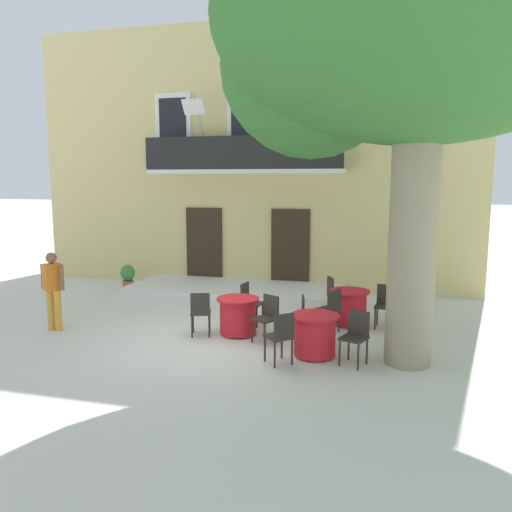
% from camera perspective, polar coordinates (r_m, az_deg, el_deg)
% --- Properties ---
extents(ground_plane, '(120.00, 120.00, 0.00)m').
position_cam_1_polar(ground_plane, '(10.02, -3.77, -9.53)').
color(ground_plane, silver).
extents(building_facade, '(13.00, 5.09, 7.50)m').
position_cam_1_polar(building_facade, '(16.51, 0.83, 10.81)').
color(building_facade, '#DBC67F').
rests_on(building_facade, ground).
extents(entrance_step_platform, '(5.82, 2.22, 0.25)m').
position_cam_1_polar(entrance_step_platform, '(13.84, -2.31, -3.88)').
color(entrance_step_platform, silver).
rests_on(entrance_step_platform, ground).
extents(plane_tree, '(6.90, 6.06, 7.70)m').
position_cam_1_polar(plane_tree, '(9.06, 17.60, 23.58)').
color(plane_tree, gray).
rests_on(plane_tree, ground).
extents(cafe_table_near_tree, '(0.86, 0.86, 0.76)m').
position_cam_1_polar(cafe_table_near_tree, '(11.15, 10.47, -5.68)').
color(cafe_table_near_tree, red).
rests_on(cafe_table_near_tree, ground).
extents(cafe_chair_near_tree_0, '(0.53, 0.53, 0.91)m').
position_cam_1_polar(cafe_chair_near_tree_0, '(11.78, 8.86, -4.18)').
color(cafe_chair_near_tree_0, '#2D2823').
rests_on(cafe_chair_near_tree_0, ground).
extents(cafe_chair_near_tree_1, '(0.55, 0.55, 0.91)m').
position_cam_1_polar(cafe_chair_near_tree_1, '(10.49, 8.41, -5.76)').
color(cafe_chair_near_tree_1, '#2D2823').
rests_on(cafe_chair_near_tree_1, ground).
extents(cafe_chair_near_tree_2, '(0.44, 0.44, 0.91)m').
position_cam_1_polar(cafe_chair_near_tree_2, '(11.09, 14.39, -5.16)').
color(cafe_chair_near_tree_2, '#2D2823').
rests_on(cafe_chair_near_tree_2, ground).
extents(cafe_table_middle, '(0.86, 0.86, 0.76)m').
position_cam_1_polar(cafe_table_middle, '(10.30, -2.05, -6.74)').
color(cafe_table_middle, red).
rests_on(cafe_table_middle, ground).
extents(cafe_chair_middle_0, '(0.51, 0.51, 0.91)m').
position_cam_1_polar(cafe_chair_middle_0, '(10.20, -6.28, -6.14)').
color(cafe_chair_middle_0, '#2D2823').
rests_on(cafe_chair_middle_0, ground).
extents(cafe_chair_middle_1, '(0.55, 0.55, 0.91)m').
position_cam_1_polar(cafe_chair_middle_1, '(9.80, 1.29, -6.71)').
color(cafe_chair_middle_1, '#2D2823').
rests_on(cafe_chair_middle_1, ground).
extents(cafe_chair_middle_2, '(0.45, 0.45, 0.91)m').
position_cam_1_polar(cafe_chair_middle_2, '(10.95, -0.77, -5.05)').
color(cafe_chair_middle_2, '#2D2823').
rests_on(cafe_chair_middle_2, ground).
extents(cafe_table_front, '(0.86, 0.86, 0.76)m').
position_cam_1_polar(cafe_table_front, '(9.12, 6.66, -8.82)').
color(cafe_table_front, red).
rests_on(cafe_table_front, ground).
extents(cafe_chair_front_0, '(0.57, 0.57, 0.91)m').
position_cam_1_polar(cafe_chair_front_0, '(8.63, 2.81, -8.84)').
color(cafe_chair_front_0, '#2D2823').
rests_on(cafe_chair_front_0, ground).
extents(cafe_chair_front_1, '(0.52, 0.52, 0.91)m').
position_cam_1_polar(cafe_chair_front_1, '(8.82, 11.20, -8.62)').
color(cafe_chair_front_1, '#2D2823').
rests_on(cafe_chair_front_1, ground).
extents(cafe_chair_front_2, '(0.47, 0.47, 0.91)m').
position_cam_1_polar(cafe_chair_front_2, '(9.80, 5.93, -6.75)').
color(cafe_chair_front_2, '#2D2823').
rests_on(cafe_chair_front_2, ground).
extents(ground_planter_left, '(0.41, 0.41, 0.69)m').
position_cam_1_polar(ground_planter_left, '(15.05, -14.28, -2.13)').
color(ground_planter_left, '#995638').
rests_on(ground_planter_left, ground).
extents(pedestrian_near_entrance, '(0.53, 0.40, 1.64)m').
position_cam_1_polar(pedestrian_near_entrance, '(11.26, -21.95, -3.23)').
color(pedestrian_near_entrance, gold).
rests_on(pedestrian_near_entrance, ground).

